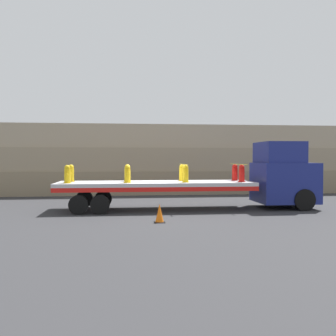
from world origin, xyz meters
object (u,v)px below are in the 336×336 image
object	(u,v)px
fire_hydrant_yellow_near_2	(186,174)
fire_hydrant_red_near_3	(242,174)
fire_hydrant_yellow_far_2	(182,173)
truck_cab	(285,175)
traffic_cone	(160,213)
fire_hydrant_yellow_near_0	(67,174)
fire_hydrant_yellow_far_0	(71,173)
fire_hydrant_red_far_3	(235,173)
flatbed_trailer	(145,187)
fire_hydrant_yellow_near_1	(127,174)
fire_hydrant_yellow_far_1	(127,173)

from	to	relation	value
fire_hydrant_yellow_near_2	fire_hydrant_red_near_3	xyz separation A→B (m)	(2.71, 0.00, 0.00)
fire_hydrant_yellow_near_2	fire_hydrant_yellow_far_2	bearing A→B (deg)	90.00
truck_cab	traffic_cone	xyz separation A→B (m)	(-6.61, -3.59, -1.26)
fire_hydrant_yellow_near_0	fire_hydrant_red_near_3	bearing A→B (deg)	0.00
fire_hydrant_yellow_far_0	fire_hydrant_red_far_3	distance (m)	8.13
traffic_cone	fire_hydrant_yellow_near_0	bearing A→B (deg)	142.40
fire_hydrant_red_far_3	flatbed_trailer	bearing A→B (deg)	-172.98
traffic_cone	fire_hydrant_yellow_far_2	bearing A→B (deg)	70.29
truck_cab	fire_hydrant_red_far_3	size ratio (longest dim) A/B	3.96
fire_hydrant_yellow_near_0	fire_hydrant_yellow_near_1	size ratio (longest dim) A/B	1.00
fire_hydrant_yellow_far_0	fire_hydrant_yellow_near_2	bearing A→B (deg)	-11.76
fire_hydrant_yellow_near_0	fire_hydrant_yellow_far_2	xyz separation A→B (m)	(5.42, 1.13, 0.00)
fire_hydrant_yellow_far_2	fire_hydrant_red_near_3	bearing A→B (deg)	-22.60
fire_hydrant_yellow_far_0	traffic_cone	bearing A→B (deg)	-46.58
fire_hydrant_yellow_near_0	fire_hydrant_yellow_near_1	distance (m)	2.71
flatbed_trailer	fire_hydrant_red_far_3	bearing A→B (deg)	7.02
fire_hydrant_red_near_3	fire_hydrant_yellow_far_2	bearing A→B (deg)	157.40
fire_hydrant_yellow_near_1	fire_hydrant_red_near_3	xyz separation A→B (m)	(5.42, 0.00, 0.00)
fire_hydrant_yellow_far_0	fire_hydrant_yellow_near_2	xyz separation A→B (m)	(5.42, -1.13, 0.00)
fire_hydrant_yellow_far_0	fire_hydrant_yellow_near_2	distance (m)	5.53
fire_hydrant_yellow_near_0	fire_hydrant_yellow_near_1	world-z (taller)	same
fire_hydrant_yellow_near_0	fire_hydrant_red_far_3	xyz separation A→B (m)	(8.13, 1.13, 0.00)
truck_cab	traffic_cone	size ratio (longest dim) A/B	4.54
fire_hydrant_yellow_near_0	traffic_cone	bearing A→B (deg)	-37.60
fire_hydrant_yellow_far_0	fire_hydrant_yellow_far_2	bearing A→B (deg)	0.00
fire_hydrant_yellow_near_1	fire_hydrant_red_far_3	bearing A→B (deg)	11.76
fire_hydrant_yellow_far_0	truck_cab	bearing A→B (deg)	-3.06
fire_hydrant_yellow_far_1	traffic_cone	bearing A→B (deg)	-73.62
fire_hydrant_yellow_near_2	fire_hydrant_red_far_3	xyz separation A→B (m)	(2.71, 1.13, 0.00)
fire_hydrant_yellow_near_2	fire_hydrant_yellow_near_1	bearing A→B (deg)	180.00
fire_hydrant_yellow_far_0	fire_hydrant_yellow_far_1	distance (m)	2.71
truck_cab	traffic_cone	distance (m)	7.63
traffic_cone	fire_hydrant_yellow_near_2	bearing A→B (deg)	63.82
fire_hydrant_red_far_3	traffic_cone	distance (m)	6.07
fire_hydrant_yellow_near_0	fire_hydrant_yellow_far_2	distance (m)	5.53
truck_cab	fire_hydrant_yellow_far_1	world-z (taller)	truck_cab
fire_hydrant_yellow_far_0	fire_hydrant_yellow_near_1	size ratio (longest dim) A/B	1.00
fire_hydrant_yellow_near_2	fire_hydrant_red_far_3	world-z (taller)	same
truck_cab	fire_hydrant_yellow_far_1	xyz separation A→B (m)	(-7.83, 0.56, 0.13)
flatbed_trailer	traffic_cone	size ratio (longest dim) A/B	12.94
truck_cab	fire_hydrant_yellow_near_0	bearing A→B (deg)	-176.94
fire_hydrant_yellow_far_0	traffic_cone	xyz separation A→B (m)	(3.93, -4.15, -1.39)
fire_hydrant_yellow_near_1	fire_hydrant_yellow_near_2	xyz separation A→B (m)	(2.71, 0.00, 0.00)
fire_hydrant_red_far_3	fire_hydrant_yellow_near_0	bearing A→B (deg)	-172.10
truck_cab	fire_hydrant_yellow_near_0	xyz separation A→B (m)	(-10.54, -0.56, 0.13)
fire_hydrant_yellow_far_1	traffic_cone	distance (m)	4.55
flatbed_trailer	fire_hydrant_yellow_near_1	bearing A→B (deg)	-146.19
fire_hydrant_red_far_3	traffic_cone	world-z (taller)	fire_hydrant_red_far_3
fire_hydrant_yellow_far_1	fire_hydrant_red_near_3	distance (m)	5.53
fire_hydrant_yellow_far_2	fire_hydrant_yellow_near_0	bearing A→B (deg)	-168.24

